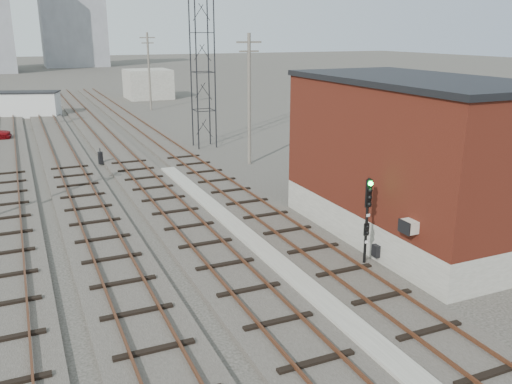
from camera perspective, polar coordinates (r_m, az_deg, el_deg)
ground at (r=67.87m, az=-16.76°, el=8.16°), size 320.00×320.00×0.00m
track_right at (r=47.86m, az=-10.38°, el=5.46°), size 3.20×90.00×0.39m
track_mid_right at (r=47.12m, az=-15.12°, el=4.98°), size 3.20×90.00×0.39m
track_mid_left at (r=46.70m, az=-19.96°, el=4.46°), size 3.20×90.00×0.39m
track_left at (r=46.63m, az=-24.86°, el=3.90°), size 3.20×90.00×0.39m
platform_curb at (r=24.27m, az=-0.69°, el=-5.12°), size 0.90×28.00×0.26m
brick_building at (r=25.15m, az=16.00°, el=3.36°), size 6.54×12.20×7.22m
lattice_tower at (r=44.01m, az=-5.68°, el=14.40°), size 1.60×1.60×15.00m
utility_pole_right_a at (r=38.03m, az=-0.72°, el=10.07°), size 1.80×0.24×9.00m
utility_pole_right_b at (r=66.56m, az=-11.20°, el=12.55°), size 1.80×0.24×9.00m
apartment_right at (r=157.64m, az=-18.78°, el=17.14°), size 16.00×12.00×26.00m
shed_right at (r=79.00m, az=-11.30°, el=11.09°), size 6.00×6.00×4.00m
signal_mast at (r=21.60m, az=11.64°, el=-2.62°), size 0.40×0.40×3.70m
switch_stand at (r=39.78m, az=-16.05°, el=3.49°), size 0.33×0.33×1.15m
site_trailer at (r=65.52m, az=-22.83°, el=8.53°), size 7.14×4.74×2.77m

